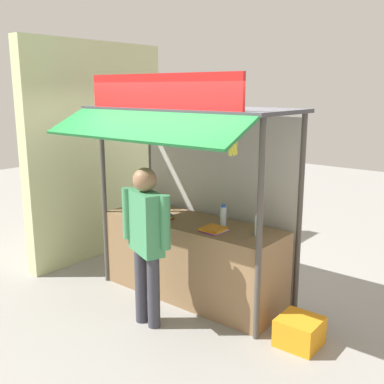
# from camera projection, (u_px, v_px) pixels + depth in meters

# --- Properties ---
(ground_plane) EXTENTS (20.00, 20.00, 0.00)m
(ground_plane) POSITION_uv_depth(u_px,v_px,m) (192.00, 294.00, 5.52)
(ground_plane) COLOR gray
(stall_counter) EXTENTS (2.24, 0.73, 0.92)m
(stall_counter) POSITION_uv_depth(u_px,v_px,m) (192.00, 258.00, 5.42)
(stall_counter) COLOR olive
(stall_counter) RESTS_ON ground
(stall_structure) EXTENTS (2.44, 1.58, 2.58)m
(stall_structure) POSITION_uv_depth(u_px,v_px,m) (198.00, 165.00, 5.25)
(stall_structure) COLOR #4C4742
(stall_structure) RESTS_ON ground
(water_bottle_far_left) EXTENTS (0.07, 0.07, 0.23)m
(water_bottle_far_left) POSITION_uv_depth(u_px,v_px,m) (146.00, 195.00, 6.14)
(water_bottle_far_left) COLOR silver
(water_bottle_far_left) RESTS_ON stall_counter
(water_bottle_right) EXTENTS (0.07, 0.07, 0.25)m
(water_bottle_right) POSITION_uv_depth(u_px,v_px,m) (137.00, 199.00, 5.86)
(water_bottle_right) COLOR silver
(water_bottle_right) RESTS_ON stall_counter
(water_bottle_back_right) EXTENTS (0.07, 0.07, 0.25)m
(water_bottle_back_right) POSITION_uv_depth(u_px,v_px,m) (223.00, 216.00, 5.10)
(water_bottle_back_right) COLOR silver
(water_bottle_back_right) RESTS_ON stall_counter
(water_bottle_front_left) EXTENTS (0.07, 0.07, 0.24)m
(water_bottle_front_left) POSITION_uv_depth(u_px,v_px,m) (258.00, 225.00, 4.78)
(water_bottle_front_left) COLOR silver
(water_bottle_front_left) RESTS_ON stall_counter
(water_bottle_mid_left) EXTENTS (0.07, 0.07, 0.26)m
(water_bottle_mid_left) POSITION_uv_depth(u_px,v_px,m) (140.00, 195.00, 6.07)
(water_bottle_mid_left) COLOR silver
(water_bottle_mid_left) RESTS_ON stall_counter
(magazine_stack_rear_center) EXTENTS (0.23, 0.29, 0.06)m
(magazine_stack_rear_center) POSITION_uv_depth(u_px,v_px,m) (160.00, 218.00, 5.35)
(magazine_stack_rear_center) COLOR red
(magazine_stack_rear_center) RESTS_ON stall_counter
(magazine_stack_far_right) EXTENTS (0.26, 0.27, 0.04)m
(magazine_stack_far_right) POSITION_uv_depth(u_px,v_px,m) (214.00, 229.00, 4.94)
(magazine_stack_far_right) COLOR purple
(magazine_stack_far_right) RESTS_ON stall_counter
(banana_bunch_inner_right) EXTENTS (0.09, 0.09, 0.25)m
(banana_bunch_inner_right) POSITION_uv_depth(u_px,v_px,m) (123.00, 135.00, 5.14)
(banana_bunch_inner_right) COLOR #332D23
(banana_bunch_leftmost) EXTENTS (0.11, 0.11, 0.28)m
(banana_bunch_leftmost) POSITION_uv_depth(u_px,v_px,m) (233.00, 147.00, 4.22)
(banana_bunch_leftmost) COLOR #332D23
(vendor_person) EXTENTS (0.64, 0.36, 1.68)m
(vendor_person) POSITION_uv_depth(u_px,v_px,m) (146.00, 233.00, 4.62)
(vendor_person) COLOR #383842
(vendor_person) RESTS_ON ground
(plastic_crate) EXTENTS (0.40, 0.40, 0.27)m
(plastic_crate) POSITION_uv_depth(u_px,v_px,m) (299.00, 331.00, 4.42)
(plastic_crate) COLOR orange
(plastic_crate) RESTS_ON ground
(neighbour_wall) EXTENTS (0.20, 2.40, 3.08)m
(neighbour_wall) POSITION_uv_depth(u_px,v_px,m) (98.00, 151.00, 6.65)
(neighbour_wall) COLOR beige
(neighbour_wall) RESTS_ON ground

